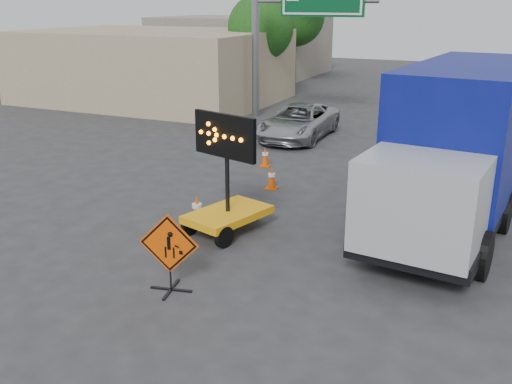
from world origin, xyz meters
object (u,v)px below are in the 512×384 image
Objects in this scene: construction_sign at (169,251)px; box_truck at (459,155)px; arrow_board at (228,207)px; pickup_truck at (299,122)px.

construction_sign is 0.19× the size of box_truck.
arrow_board reaches higher than pickup_truck.
construction_sign is 7.94m from box_truck.
pickup_truck is (-2.40, 13.87, -0.17)m from construction_sign.
arrow_board is at bearing -79.51° from pickup_truck.
arrow_board is 6.06m from box_truck.
box_truck is (5.11, 3.04, 1.18)m from arrow_board.
box_truck is (7.16, -7.59, 1.15)m from pickup_truck.
arrow_board reaches higher than construction_sign.
arrow_board is at bearing 84.30° from construction_sign.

